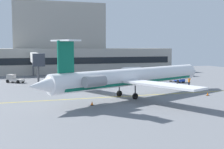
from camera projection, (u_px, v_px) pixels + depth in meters
name	position (u px, v px, depth m)	size (l,w,h in m)	color
ground	(119.00, 97.00, 47.16)	(120.00, 120.00, 0.11)	slate
terminal_building	(55.00, 49.00, 89.32)	(72.25, 12.32, 20.79)	#ADA89E
jet_bridge_east	(36.00, 59.00, 70.62)	(2.40, 21.03, 6.38)	silver
regional_jet	(131.00, 77.00, 46.67)	(33.12, 25.46, 8.71)	white
baggage_tug	(14.00, 79.00, 65.39)	(4.00, 3.68, 1.77)	silver
pushback_tractor	(176.00, 78.00, 66.59)	(2.20, 3.94, 2.15)	#19389E
belt_loader	(67.00, 76.00, 70.26)	(3.06, 3.65, 1.96)	#1E4CB2
fuel_tank	(132.00, 71.00, 81.77)	(6.56, 2.28, 2.28)	white
marshaller	(189.00, 82.00, 58.38)	(0.37, 0.81, 2.04)	#191E33
safety_cone_alpha	(175.00, 87.00, 56.89)	(0.47, 0.47, 0.55)	orange
safety_cone_bravo	(92.00, 103.00, 40.45)	(0.47, 0.47, 0.55)	orange
safety_cone_charlie	(208.00, 94.00, 48.33)	(0.47, 0.47, 0.55)	orange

